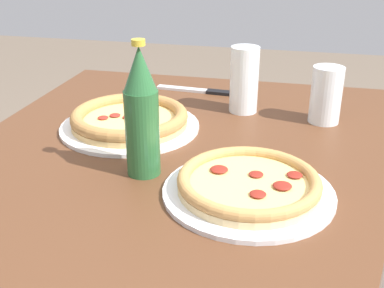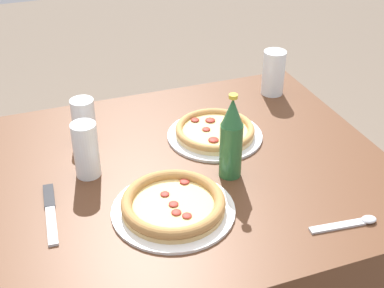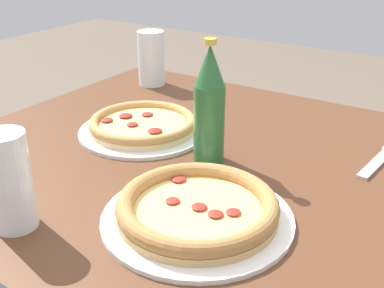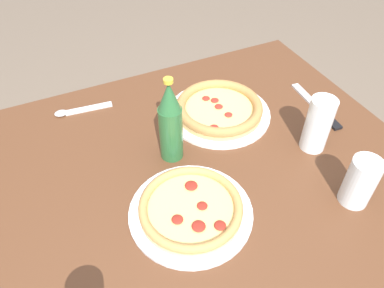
{
  "view_description": "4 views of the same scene",
  "coord_description": "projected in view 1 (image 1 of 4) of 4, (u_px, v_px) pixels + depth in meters",
  "views": [
    {
      "loc": [
        -0.78,
        -0.18,
        1.11
      ],
      "look_at": [
        -0.03,
        -0.01,
        0.76
      ],
      "focal_mm": 45.0,
      "sensor_mm": 36.0,
      "label": 1
    },
    {
      "loc": [
        0.41,
        1.11,
        1.54
      ],
      "look_at": [
        0.01,
        -0.0,
        0.79
      ],
      "focal_mm": 50.0,
      "sensor_mm": 36.0,
      "label": 2
    },
    {
      "loc": [
        0.64,
        0.5,
        1.14
      ],
      "look_at": [
        -0.03,
        0.06,
        0.77
      ],
      "focal_mm": 45.0,
      "sensor_mm": 36.0,
      "label": 3
    },
    {
      "loc": [
        -0.31,
        -0.56,
        1.41
      ],
      "look_at": [
        -0.03,
        0.04,
        0.77
      ],
      "focal_mm": 35.0,
      "sensor_mm": 36.0,
      "label": 4
    }
  ],
  "objects": [
    {
      "name": "pizza_margherita",
      "position": [
        130.0,
        120.0,
        1.02
      ],
      "size": [
        0.3,
        0.3,
        0.04
      ],
      "color": "white",
      "rests_on": "table"
    },
    {
      "name": "glass_lemonade",
      "position": [
        244.0,
        83.0,
        1.1
      ],
      "size": [
        0.07,
        0.07,
        0.15
      ],
      "color": "white",
      "rests_on": "table"
    },
    {
      "name": "knife",
      "position": [
        203.0,
        91.0,
        1.25
      ],
      "size": [
        0.04,
        0.23,
        0.01
      ],
      "color": "black",
      "rests_on": "table"
    },
    {
      "name": "beer_bottle",
      "position": [
        142.0,
        114.0,
        0.8
      ],
      "size": [
        0.06,
        0.06,
        0.23
      ],
      "color": "#286033",
      "rests_on": "table"
    },
    {
      "name": "pizza_salami",
      "position": [
        249.0,
        185.0,
        0.77
      ],
      "size": [
        0.28,
        0.28,
        0.04
      ],
      "color": "silver",
      "rests_on": "table"
    },
    {
      "name": "glass_red_wine",
      "position": [
        326.0,
        98.0,
        1.04
      ],
      "size": [
        0.07,
        0.07,
        0.12
      ],
      "color": "white",
      "rests_on": "table"
    }
  ]
}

